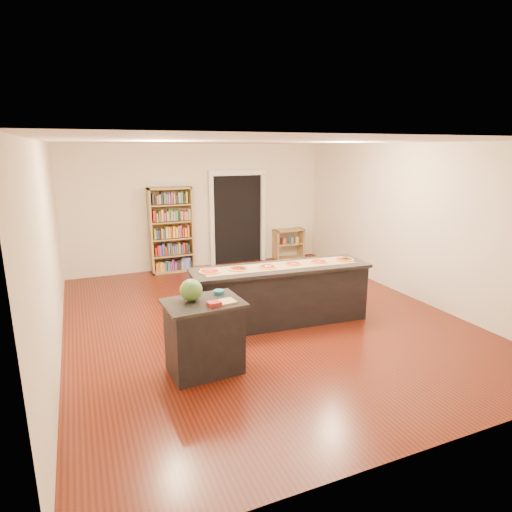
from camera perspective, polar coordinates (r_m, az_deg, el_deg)
name	(u,v)px	position (r m, az deg, el deg)	size (l,w,h in m)	color
room	(261,234)	(6.68, 0.67, 2.94)	(6.00, 7.00, 2.80)	beige
doorway	(238,213)	(10.22, -2.48, 5.72)	(1.40, 0.09, 2.21)	black
kitchen_island	(280,294)	(6.78, 3.27, -5.12)	(2.80, 0.76, 0.93)	black
side_counter	(204,336)	(5.37, -6.92, -10.60)	(0.93, 0.68, 0.92)	black
bookshelf	(171,230)	(9.64, -11.24, 3.40)	(0.94, 0.34, 1.89)	#A58650
low_shelf	(289,244)	(10.72, 4.37, 1.61)	(0.75, 0.32, 0.75)	#A58650
waste_bin	(186,264)	(9.83, -9.29, -1.06)	(0.21, 0.21, 0.30)	#5B71CB
kraft_paper	(280,266)	(6.66, 3.24, -1.30)	(2.43, 0.44, 0.00)	olive
watermelon	(191,290)	(5.20, -8.63, -4.50)	(0.27, 0.27, 0.27)	#144214
cutting_board	(223,302)	(5.13, -4.41, -6.16)	(0.30, 0.20, 0.02)	tan
package_red	(214,304)	(5.03, -5.58, -6.39)	(0.15, 0.11, 0.05)	maroon
package_teal	(219,292)	(5.42, -4.96, -4.84)	(0.14, 0.14, 0.05)	#195966
pizza_a	(210,271)	(6.34, -6.20, -2.06)	(0.30, 0.30, 0.02)	tan
pizza_b	(239,269)	(6.46, -2.35, -1.69)	(0.30, 0.30, 0.02)	tan
pizza_c	(267,267)	(6.56, 1.52, -1.44)	(0.28, 0.28, 0.02)	tan
pizza_d	(293,264)	(6.76, 4.95, -1.01)	(0.27, 0.27, 0.02)	tan
pizza_e	(319,261)	(6.94, 8.36, -0.70)	(0.27, 0.27, 0.02)	tan
pizza_f	(344,259)	(7.13, 11.68, -0.46)	(0.32, 0.32, 0.02)	tan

